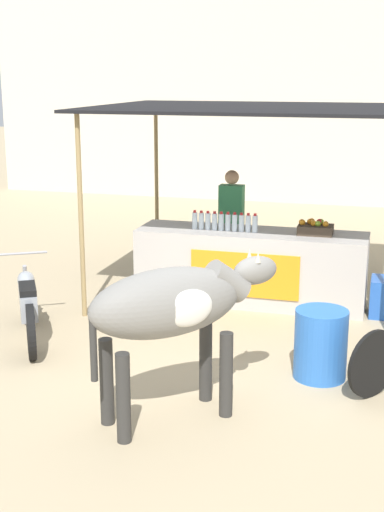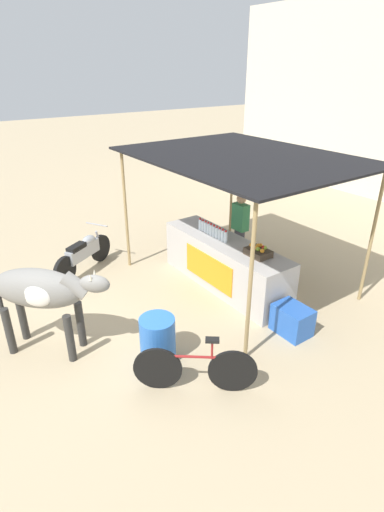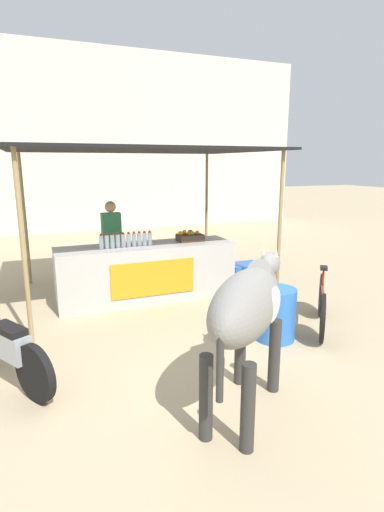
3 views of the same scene
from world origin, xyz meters
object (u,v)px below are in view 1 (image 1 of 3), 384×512
object	(u,v)px
water_barrel	(321,344)
motorcycle_parked	(28,303)
stall_counter	(251,267)
fruit_crate	(315,228)
cow	(174,307)
vendor_behind_counter	(231,226)

from	to	relation	value
water_barrel	motorcycle_parked	xyz separation A→B (m)	(-3.33, 0.18, 0.08)
stall_counter	motorcycle_parked	distance (m)	2.98
fruit_crate	cow	bearing A→B (deg)	-102.94
stall_counter	cow	xyz separation A→B (m)	(0.01, -3.45, 0.55)
stall_counter	vendor_behind_counter	distance (m)	0.95
water_barrel	cow	distance (m)	1.81
vendor_behind_counter	motorcycle_parked	distance (m)	3.31
stall_counter	vendor_behind_counter	xyz separation A→B (m)	(-0.44, 0.75, 0.37)
cow	motorcycle_parked	bearing A→B (deg)	147.07
stall_counter	vendor_behind_counter	world-z (taller)	vendor_behind_counter
stall_counter	water_barrel	bearing A→B (deg)	-62.52
stall_counter	water_barrel	distance (m)	2.50
vendor_behind_counter	water_barrel	xyz separation A→B (m)	(1.59, -2.97, -0.50)
vendor_behind_counter	water_barrel	bearing A→B (deg)	-61.80
stall_counter	fruit_crate	world-z (taller)	fruit_crate
fruit_crate	water_barrel	bearing A→B (deg)	-81.60
fruit_crate	motorcycle_parked	xyz separation A→B (m)	(-2.99, -2.09, -0.61)
vendor_behind_counter	motorcycle_parked	xyz separation A→B (m)	(-1.73, -2.79, -0.42)
fruit_crate	vendor_behind_counter	xyz separation A→B (m)	(-1.26, 0.69, -0.19)
fruit_crate	motorcycle_parked	distance (m)	3.70
stall_counter	cow	size ratio (longest dim) A/B	1.93
fruit_crate	motorcycle_parked	bearing A→B (deg)	-144.99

